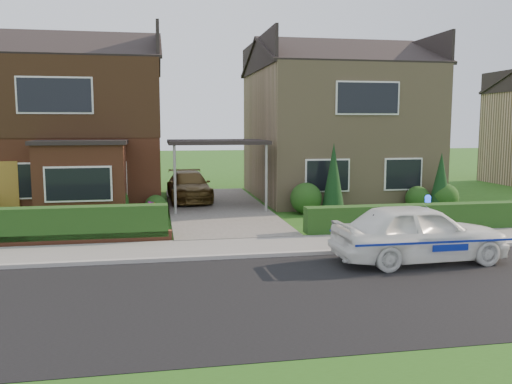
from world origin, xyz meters
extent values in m
plane|color=#255115|center=(0.00, 0.00, 0.00)|extent=(120.00, 120.00, 0.00)
cube|color=black|center=(0.00, 0.00, 0.00)|extent=(60.00, 6.00, 0.02)
cube|color=#9E9993|center=(0.00, 3.05, 0.06)|extent=(60.00, 0.16, 0.12)
cube|color=slate|center=(0.00, 4.10, 0.05)|extent=(60.00, 2.00, 0.10)
cube|color=#666059|center=(0.00, 11.00, 0.06)|extent=(3.80, 12.00, 0.12)
cube|color=brown|center=(-5.80, 14.00, 2.90)|extent=(7.20, 8.00, 5.80)
cube|color=white|center=(-7.38, 9.98, 1.40)|extent=(1.80, 0.08, 1.30)
cube|color=white|center=(-4.22, 9.98, 1.40)|extent=(1.60, 0.08, 1.30)
cube|color=white|center=(-5.80, 9.98, 4.40)|extent=(2.60, 0.08, 1.30)
cube|color=black|center=(-5.80, 14.00, 4.35)|extent=(7.26, 8.06, 2.90)
cube|color=brown|center=(-4.94, 9.30, 1.35)|extent=(3.00, 1.40, 2.70)
cube|color=black|center=(-4.94, 9.30, 2.77)|extent=(3.20, 1.60, 0.14)
cube|color=#98815D|center=(5.80, 14.00, 2.90)|extent=(7.20, 8.00, 5.80)
cube|color=white|center=(4.22, 9.98, 1.40)|extent=(1.80, 0.08, 1.30)
cube|color=white|center=(7.38, 9.98, 1.40)|extent=(1.60, 0.08, 1.30)
cube|color=white|center=(5.80, 9.98, 4.40)|extent=(2.60, 0.08, 1.30)
cube|color=black|center=(0.00, 11.00, 2.70)|extent=(3.80, 3.00, 0.14)
cylinder|color=gray|center=(-1.70, 9.60, 1.35)|extent=(0.10, 0.10, 2.70)
cylinder|color=gray|center=(1.70, 9.60, 1.35)|extent=(0.10, 0.10, 2.70)
cube|color=brown|center=(-5.80, 5.30, 0.18)|extent=(7.70, 0.25, 0.36)
cube|color=#133B15|center=(-5.80, 5.45, 0.00)|extent=(7.50, 0.55, 0.90)
cube|color=#133B15|center=(5.80, 5.35, 0.00)|extent=(7.50, 0.55, 0.80)
sphere|color=#133B15|center=(-4.00, 9.30, 0.66)|extent=(1.32, 1.32, 1.32)
sphere|color=#133B15|center=(-2.40, 9.60, 0.42)|extent=(0.84, 0.84, 0.84)
sphere|color=#133B15|center=(3.20, 9.40, 0.60)|extent=(1.20, 1.20, 1.20)
sphere|color=#133B15|center=(7.80, 9.50, 0.48)|extent=(0.96, 0.96, 0.96)
sphere|color=#133B15|center=(8.80, 9.20, 0.54)|extent=(1.08, 1.08, 1.08)
cone|color=black|center=(4.20, 9.20, 1.30)|extent=(0.90, 0.90, 2.60)
cone|color=black|center=(8.60, 9.20, 1.10)|extent=(0.90, 0.90, 2.20)
imported|color=white|center=(3.98, 1.92, 0.73)|extent=(1.89, 4.36, 1.46)
sphere|color=#193FF2|center=(4.20, 1.92, 1.54)|extent=(0.17, 0.17, 0.17)
cube|color=navy|center=(3.98, 1.05, 0.67)|extent=(3.95, 0.02, 0.05)
cube|color=navy|center=(3.98, 2.79, 0.67)|extent=(3.95, 0.01, 0.05)
ellipsoid|color=black|center=(2.78, 1.82, 1.02)|extent=(0.22, 0.17, 0.21)
sphere|color=white|center=(2.79, 1.76, 1.01)|extent=(0.11, 0.11, 0.11)
sphere|color=black|center=(2.80, 1.80, 1.16)|extent=(0.13, 0.13, 0.13)
cone|color=black|center=(2.75, 1.81, 1.22)|extent=(0.04, 0.04, 0.05)
cone|color=black|center=(2.84, 1.81, 1.22)|extent=(0.04, 0.04, 0.05)
imported|color=brown|center=(-1.00, 13.06, 0.74)|extent=(1.90, 4.32, 1.23)
imported|color=gray|center=(-6.24, 9.00, 0.38)|extent=(0.53, 0.49, 0.76)
imported|color=gray|center=(-2.50, 7.98, 0.41)|extent=(0.62, 0.62, 0.83)
camera|label=1|loc=(-2.33, -10.23, 3.40)|focal=38.00mm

